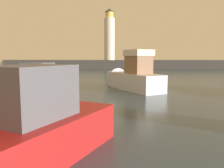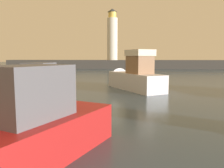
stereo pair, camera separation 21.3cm
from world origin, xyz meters
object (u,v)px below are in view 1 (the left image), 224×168
motorboat_0 (27,84)px  mooring_buoy (51,98)px  lighthouse (109,36)px  motorboat_3 (130,76)px

motorboat_0 → mooring_buoy: size_ratio=13.26×
lighthouse → mooring_buoy: size_ratio=18.53×
mooring_buoy → lighthouse: bearing=90.4°
lighthouse → motorboat_3: size_ratio=1.59×
motorboat_0 → mooring_buoy: bearing=-49.1°
motorboat_3 → mooring_buoy: motorboat_3 is taller
motorboat_0 → motorboat_3: (8.30, 3.76, 0.32)m
lighthouse → motorboat_3: 39.53m
motorboat_0 → lighthouse: bearing=86.0°
lighthouse → mooring_buoy: bearing=-89.6°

